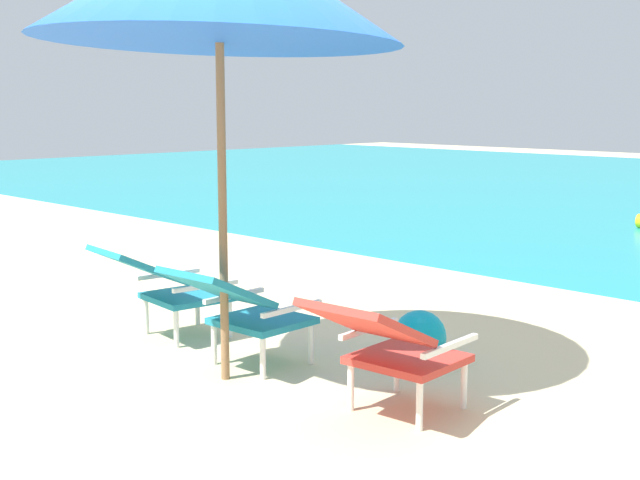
{
  "coord_description": "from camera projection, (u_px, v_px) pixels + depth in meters",
  "views": [
    {
      "loc": [
        3.9,
        -3.31,
        1.62
      ],
      "look_at": [
        0.0,
        0.55,
        0.75
      ],
      "focal_mm": 48.47,
      "sensor_mm": 36.0,
      "label": 1
    }
  ],
  "objects": [
    {
      "name": "lounge_chair_center",
      "position": [
        242.0,
        306.0,
        5.24
      ],
      "size": [
        0.58,
        0.9,
        0.68
      ],
      "color": "teal",
      "rests_on": "ground_plane"
    },
    {
      "name": "lounge_chair_left",
      "position": [
        164.0,
        283.0,
        5.92
      ],
      "size": [
        0.63,
        0.93,
        0.68
      ],
      "color": "teal",
      "rests_on": "ground_plane"
    },
    {
      "name": "lounge_chair_right",
      "position": [
        389.0,
        343.0,
        4.43
      ],
      "size": [
        0.6,
        0.91,
        0.68
      ],
      "color": "red",
      "rests_on": "ground_plane"
    },
    {
      "name": "ground_plane",
      "position": [
        582.0,
        278.0,
        8.07
      ],
      "size": [
        40.0,
        40.0,
        0.0
      ],
      "primitive_type": "plane",
      "color": "beige"
    },
    {
      "name": "beach_ball",
      "position": [
        420.0,
        337.0,
        5.42
      ],
      "size": [
        0.34,
        0.34,
        0.34
      ],
      "primitive_type": "sphere",
      "color": "#0A93AD",
      "rests_on": "ground_plane"
    }
  ]
}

